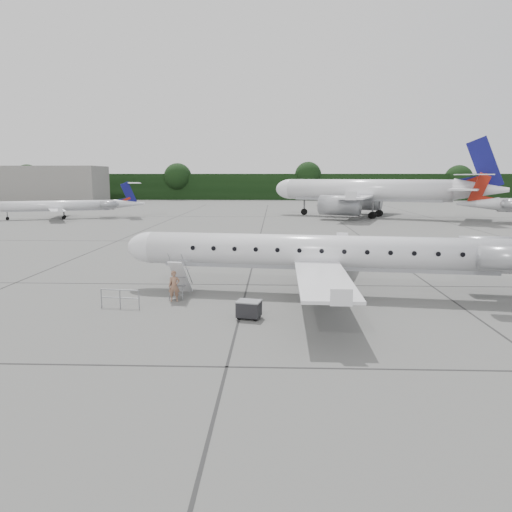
# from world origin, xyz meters

# --- Properties ---
(ground) EXTENTS (320.00, 320.00, 0.00)m
(ground) POSITION_xyz_m (0.00, 0.00, 0.00)
(ground) COLOR #595957
(ground) RESTS_ON ground
(treeline) EXTENTS (260.00, 4.00, 8.00)m
(treeline) POSITION_xyz_m (0.00, 130.00, 4.00)
(treeline) COLOR black
(treeline) RESTS_ON ground
(terminal_building) EXTENTS (40.00, 14.00, 10.00)m
(terminal_building) POSITION_xyz_m (-70.00, 110.00, 5.00)
(terminal_building) COLOR slate
(terminal_building) RESTS_ON ground
(main_regional_jet) EXTENTS (30.91, 24.08, 7.29)m
(main_regional_jet) POSITION_xyz_m (1.08, 2.81, 3.65)
(main_regional_jet) COLOR silver
(main_regional_jet) RESTS_ON ground
(airstair) EXTENTS (1.12, 2.19, 2.28)m
(airstair) POSITION_xyz_m (-7.61, 1.85, 1.14)
(airstair) COLOR silver
(airstair) RESTS_ON ground
(passenger) EXTENTS (0.73, 0.55, 1.80)m
(passenger) POSITION_xyz_m (-7.77, 0.66, 0.90)
(passenger) COLOR #8A614B
(passenger) RESTS_ON ground
(safety_railing) EXTENTS (2.19, 0.35, 1.00)m
(safety_railing) POSITION_xyz_m (-10.50, -0.84, 0.50)
(safety_railing) COLOR gray
(safety_railing) RESTS_ON ground
(baggage_cart) EXTENTS (1.33, 1.17, 0.99)m
(baggage_cart) POSITION_xyz_m (-3.26, -2.74, 0.50)
(baggage_cart) COLOR black
(baggage_cart) RESTS_ON ground
(bg_narrowbody) EXTENTS (44.89, 39.84, 13.31)m
(bg_narrowbody) POSITION_xyz_m (14.14, 62.09, 6.66)
(bg_narrowbody) COLOR silver
(bg_narrowbody) RESTS_ON ground
(bg_regional_left) EXTENTS (28.14, 24.17, 6.22)m
(bg_regional_left) POSITION_xyz_m (-38.98, 56.58, 3.11)
(bg_regional_left) COLOR silver
(bg_regional_left) RESTS_ON ground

